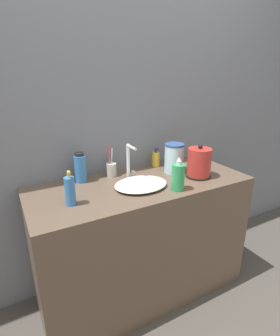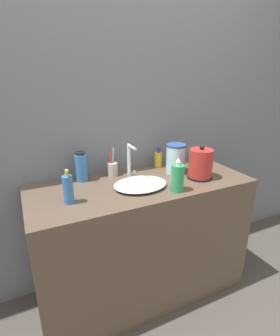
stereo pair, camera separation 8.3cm
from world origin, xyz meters
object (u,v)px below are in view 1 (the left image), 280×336
at_px(toothbrush_cup, 111,169).
at_px(water_pitcher, 174,158).
at_px(electric_kettle, 199,164).
at_px(hand_cream_bottle, 80,168).
at_px(faucet, 130,160).
at_px(lotion_bottle, 156,159).
at_px(shampoo_bottle, 178,177).
at_px(mouthwash_bottle, 70,191).

distance_m(toothbrush_cup, water_pitcher, 0.44).
height_order(electric_kettle, hand_cream_bottle, electric_kettle).
bearing_deg(faucet, lotion_bottle, 23.60).
bearing_deg(shampoo_bottle, water_pitcher, 59.02).
bearing_deg(shampoo_bottle, hand_cream_bottle, 139.31).
bearing_deg(shampoo_bottle, electric_kettle, 23.20).
bearing_deg(lotion_bottle, shampoo_bottle, -104.70).
bearing_deg(mouthwash_bottle, toothbrush_cup, 38.76).
distance_m(electric_kettle, shampoo_bottle, 0.27).
height_order(electric_kettle, water_pitcher, electric_kettle).
distance_m(shampoo_bottle, hand_cream_bottle, 0.61).
relative_size(faucet, water_pitcher, 1.13).
relative_size(lotion_bottle, mouthwash_bottle, 0.75).
bearing_deg(mouthwash_bottle, lotion_bottle, 23.15).
xyz_separation_m(toothbrush_cup, hand_cream_bottle, (-0.21, 0.00, 0.04)).
bearing_deg(electric_kettle, faucet, 154.85).
height_order(toothbrush_cup, mouthwash_bottle, toothbrush_cup).
bearing_deg(toothbrush_cup, mouthwash_bottle, -141.24).
distance_m(faucet, shampoo_bottle, 0.35).
distance_m(electric_kettle, lotion_bottle, 0.35).
distance_m(electric_kettle, toothbrush_cup, 0.58).
xyz_separation_m(shampoo_bottle, water_pitcher, (0.16, 0.26, 0.02)).
bearing_deg(water_pitcher, mouthwash_bottle, -169.41).
bearing_deg(faucet, toothbrush_cup, 133.10).
distance_m(faucet, mouthwash_bottle, 0.48).
distance_m(faucet, hand_cream_bottle, 0.31).
bearing_deg(water_pitcher, lotion_bottle, 105.35).
relative_size(mouthwash_bottle, hand_cream_bottle, 0.99).
distance_m(lotion_bottle, shampoo_bottle, 0.44).
relative_size(toothbrush_cup, water_pitcher, 1.02).
xyz_separation_m(toothbrush_cup, shampoo_bottle, (0.25, -0.40, 0.04)).
height_order(faucet, shampoo_bottle, faucet).
height_order(mouthwash_bottle, water_pitcher, water_pitcher).
xyz_separation_m(shampoo_bottle, hand_cream_bottle, (-0.46, 0.40, 0.01)).
xyz_separation_m(lotion_bottle, shampoo_bottle, (-0.11, -0.42, 0.03)).
relative_size(faucet, lotion_bottle, 1.61).
relative_size(faucet, hand_cream_bottle, 1.20).
bearing_deg(toothbrush_cup, faucet, -46.90).
bearing_deg(toothbrush_cup, hand_cream_bottle, 179.46).
bearing_deg(lotion_bottle, mouthwash_bottle, -156.85).
distance_m(lotion_bottle, mouthwash_bottle, 0.78).
bearing_deg(lotion_bottle, toothbrush_cup, -175.99).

